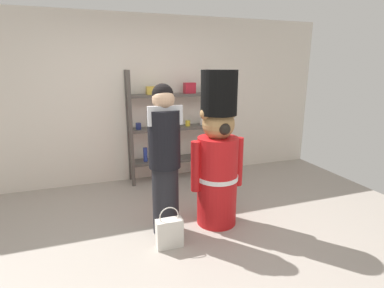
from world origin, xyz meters
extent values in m
plane|color=#9E9389|center=(0.00, 0.00, 0.00)|extent=(6.40, 6.40, 0.00)
cube|color=silver|center=(0.00, 2.20, 1.30)|extent=(6.40, 0.12, 2.60)
cube|color=#4C4742|center=(-0.21, 1.83, 0.89)|extent=(0.05, 0.05, 1.77)
cube|color=#4C4742|center=(1.14, 1.83, 0.89)|extent=(0.05, 0.05, 1.77)
cube|color=#4C4742|center=(-0.21, 2.13, 0.89)|extent=(0.05, 0.05, 1.77)
cube|color=#4C4742|center=(1.14, 2.13, 0.89)|extent=(0.05, 0.05, 1.77)
cube|color=#4C4742|center=(0.46, 1.98, 0.32)|extent=(1.35, 0.30, 0.04)
cube|color=#4C4742|center=(0.46, 1.98, 0.85)|extent=(1.35, 0.30, 0.04)
cube|color=#4C4742|center=(0.46, 1.98, 1.38)|extent=(1.35, 0.30, 0.04)
cylinder|color=navy|center=(-0.08, 1.97, 0.92)|extent=(0.08, 0.08, 0.10)
cylinder|color=pink|center=(0.19, 1.94, 0.92)|extent=(0.08, 0.08, 0.09)
cylinder|color=green|center=(0.46, 2.02, 0.92)|extent=(0.07, 0.07, 0.09)
cylinder|color=yellow|center=(0.74, 1.98, 0.92)|extent=(0.08, 0.08, 0.09)
cylinder|color=white|center=(1.01, 2.01, 0.92)|extent=(0.08, 0.08, 0.09)
cylinder|color=navy|center=(0.01, 1.97, 0.45)|extent=(0.07, 0.07, 0.22)
cylinder|color=#596B33|center=(0.46, 2.00, 0.43)|extent=(0.06, 0.06, 0.18)
cylinder|color=silver|center=(0.92, 1.95, 0.44)|extent=(0.07, 0.07, 0.20)
cube|color=gold|center=(0.16, 1.98, 1.46)|extent=(0.17, 0.14, 0.12)
cube|color=#B21E2D|center=(0.77, 1.98, 1.49)|extent=(0.17, 0.14, 0.17)
cylinder|color=red|center=(0.56, 0.36, 0.53)|extent=(0.47, 0.47, 1.05)
cylinder|color=white|center=(0.56, 0.36, 0.58)|extent=(0.48, 0.48, 0.05)
sphere|color=#A87D4C|center=(0.56, 0.36, 1.21)|extent=(0.36, 0.36, 0.36)
sphere|color=#A87D4C|center=(0.40, 0.36, 1.32)|extent=(0.13, 0.13, 0.13)
sphere|color=#A87D4C|center=(0.71, 0.36, 1.32)|extent=(0.13, 0.13, 0.13)
cylinder|color=black|center=(0.56, 0.36, 1.55)|extent=(0.40, 0.40, 0.48)
cylinder|color=red|center=(0.29, 0.36, 0.74)|extent=(0.11, 0.11, 0.58)
cylinder|color=red|center=(0.82, 0.36, 0.74)|extent=(0.11, 0.11, 0.58)
sphere|color=black|center=(0.56, 0.20, 1.18)|extent=(0.13, 0.13, 0.13)
cylinder|color=black|center=(-0.06, 0.36, 0.39)|extent=(0.29, 0.29, 0.77)
cylinder|color=black|center=(-0.06, 0.36, 1.08)|extent=(0.34, 0.34, 0.62)
sphere|color=tan|center=(-0.06, 0.36, 1.49)|extent=(0.23, 0.23, 0.23)
cube|color=silver|center=(-0.06, 0.29, 1.34)|extent=(0.36, 0.04, 0.20)
sphere|color=black|center=(-0.06, 0.38, 1.55)|extent=(0.22, 0.22, 0.22)
cube|color=silver|center=(-0.11, 0.05, 0.15)|extent=(0.27, 0.12, 0.30)
torus|color=silver|center=(-0.11, 0.05, 0.34)|extent=(0.20, 0.01, 0.20)
camera|label=1|loc=(-0.79, -2.63, 1.82)|focal=28.01mm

